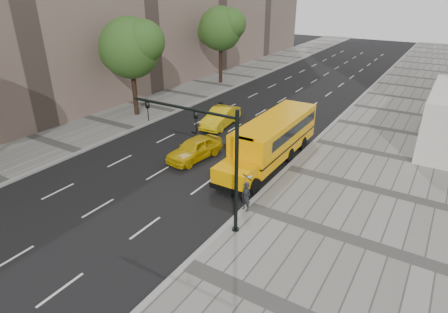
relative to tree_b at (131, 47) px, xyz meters
The scene contains 12 objects.
ground 12.50m from the tree_b, 15.98° to the right, with size 140.00×140.00×0.00m, color black.
sidewalk_museum 23.43m from the tree_b, ahead, with size 12.00×140.00×0.15m, color gray.
sidewalk_far 6.89m from the tree_b, 101.40° to the right, with size 6.00×140.00×0.15m, color gray.
curb_museum 17.78m from the tree_b, 10.29° to the right, with size 0.30×140.00×0.15m, color gray.
curb_far 7.27m from the tree_b, 51.14° to the right, with size 0.30×140.00×0.15m, color gray.
tree_b is the anchor object (origin of this frame).
tree_c 14.76m from the tree_b, 90.02° to the left, with size 5.72×5.08×9.07m.
school_bus 15.71m from the tree_b, ahead, with size 2.96×11.56×3.19m.
taxi_near 12.53m from the tree_b, 25.56° to the right, with size 1.82×4.52×1.54m, color gold.
taxi_far 9.94m from the tree_b, 12.42° to the left, with size 1.70×4.87×1.61m, color gold.
pedestrian 19.57m from the tree_b, 28.57° to the right, with size 0.61×0.40×1.66m, color black.
traffic_signal 19.13m from the tree_b, 34.90° to the right, with size 6.18×0.36×6.40m.
Camera 1 is at (14.23, -21.28, 11.31)m, focal length 30.00 mm.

